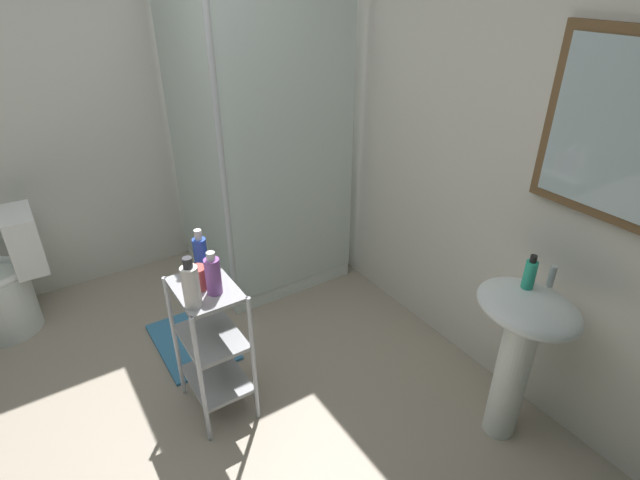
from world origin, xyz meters
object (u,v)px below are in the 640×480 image
(shower_stall, at_px, (257,218))
(conditioner_bottle_purple, at_px, (213,275))
(pedestal_sink, at_px, (520,338))
(storage_cart, at_px, (212,339))
(rinse_cup, at_px, (198,278))
(shampoo_bottle_blue, at_px, (201,255))
(bath_mat, at_px, (193,342))
(lotion_bottle_white, at_px, (191,285))
(toilet, at_px, (7,285))
(hand_soap_bottle, at_px, (530,274))

(shower_stall, xyz_separation_m, conditioner_bottle_purple, (1.07, -0.72, 0.37))
(pedestal_sink, bearing_deg, storage_cart, -129.36)
(storage_cart, relative_size, rinse_cup, 6.87)
(pedestal_sink, relative_size, shampoo_bottle_blue, 3.49)
(pedestal_sink, height_order, bath_mat, pedestal_sink)
(conditioner_bottle_purple, bearing_deg, lotion_bottle_white, -70.23)
(shower_stall, xyz_separation_m, bath_mat, (0.46, -0.70, -0.45))
(pedestal_sink, xyz_separation_m, rinse_cup, (-0.91, -1.12, 0.21))
(shower_stall, bearing_deg, bath_mat, -56.43)
(toilet, bearing_deg, lotion_bottle_white, 27.26)
(lotion_bottle_white, bearing_deg, bath_mat, 168.01)
(rinse_cup, bearing_deg, conditioner_bottle_purple, 32.26)
(shower_stall, distance_m, toilet, 1.59)
(storage_cart, height_order, bath_mat, storage_cart)
(toilet, bearing_deg, shower_stall, 79.48)
(storage_cart, distance_m, rinse_cup, 0.36)
(hand_soap_bottle, bearing_deg, bath_mat, -142.23)
(hand_soap_bottle, relative_size, shampoo_bottle_blue, 0.68)
(toilet, height_order, conditioner_bottle_purple, conditioner_bottle_purple)
(shower_stall, relative_size, conditioner_bottle_purple, 9.64)
(toilet, xyz_separation_m, rinse_cup, (1.28, 0.79, 0.48))
(shower_stall, bearing_deg, toilet, -100.52)
(bath_mat, bearing_deg, toilet, -131.35)
(shower_stall, relative_size, shampoo_bottle_blue, 8.62)
(conditioner_bottle_purple, relative_size, shampoo_bottle_blue, 0.89)
(shampoo_bottle_blue, xyz_separation_m, lotion_bottle_white, (0.22, -0.13, 0.00))
(hand_soap_bottle, relative_size, rinse_cup, 1.46)
(lotion_bottle_white, xyz_separation_m, bath_mat, (-0.64, 0.14, -0.84))
(hand_soap_bottle, distance_m, bath_mat, 1.96)
(hand_soap_bottle, xyz_separation_m, bath_mat, (-1.39, -1.08, -0.87))
(shampoo_bottle_blue, bearing_deg, toilet, -144.28)
(pedestal_sink, height_order, rinse_cup, rinse_cup)
(pedestal_sink, relative_size, storage_cart, 1.09)
(shower_stall, distance_m, rinse_cup, 1.30)
(hand_soap_bottle, height_order, rinse_cup, hand_soap_bottle)
(bath_mat, bearing_deg, pedestal_sink, 36.06)
(pedestal_sink, relative_size, conditioner_bottle_purple, 3.91)
(shampoo_bottle_blue, bearing_deg, bath_mat, 178.74)
(lotion_bottle_white, bearing_deg, storage_cart, 139.48)
(toilet, relative_size, storage_cart, 1.03)
(conditioner_bottle_purple, xyz_separation_m, lotion_bottle_white, (0.04, -0.11, 0.01))
(pedestal_sink, bearing_deg, bath_mat, -143.94)
(toilet, relative_size, lotion_bottle_white, 3.18)
(hand_soap_bottle, bearing_deg, shower_stall, -168.50)
(rinse_cup, distance_m, bath_mat, 0.95)
(hand_soap_bottle, xyz_separation_m, shampoo_bottle_blue, (-0.97, -1.09, -0.04))
(storage_cart, height_order, shampoo_bottle_blue, shampoo_bottle_blue)
(shower_stall, bearing_deg, storage_cart, -36.68)
(shampoo_bottle_blue, height_order, lotion_bottle_white, lotion_bottle_white)
(pedestal_sink, distance_m, conditioner_bottle_purple, 1.38)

